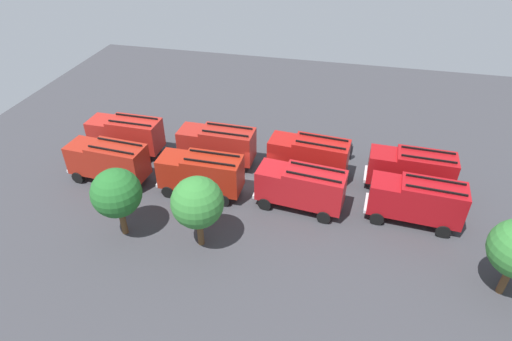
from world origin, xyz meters
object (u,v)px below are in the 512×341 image
Objects in this scene: fire_truck_5 at (301,186)px; traffic_cone_1 at (123,200)px; fire_truck_3 at (126,134)px; fire_truck_7 at (108,160)px; fire_truck_4 at (417,200)px; firefighter_1 at (319,150)px; firefighter_0 at (350,151)px; tree_2 at (197,203)px; traffic_cone_0 at (322,186)px; fire_truck_2 at (217,144)px; tree_3 at (116,193)px; fire_truck_6 at (201,173)px; fire_truck_1 at (309,155)px; fire_truck_0 at (411,169)px.

traffic_cone_1 is (14.57, 2.70, -1.87)m from fire_truck_5.
fire_truck_7 is at bearing 99.13° from fire_truck_3.
fire_truck_4 is 11.03m from firefighter_1.
fire_truck_4 is 12.90× the size of traffic_cone_1.
fire_truck_5 is 4.18× the size of firefighter_1.
fire_truck_4 reaches higher than firefighter_0.
fire_truck_4 is 1.27× the size of tree_2.
fire_truck_2 is at bearing -10.97° from traffic_cone_0.
tree_3 is (13.37, 13.68, 2.82)m from firefighter_1.
firefighter_0 is 0.31× the size of tree_3.
tree_3 reaches higher than fire_truck_4.
fire_truck_5 is at bearing 61.39° from traffic_cone_0.
fire_truck_6 is at bearing 92.03° from fire_truck_2.
firefighter_1 is 19.34m from tree_3.
traffic_cone_1 is (1.92, -3.35, -3.54)m from tree_3.
traffic_cone_1 is (15.30, 10.33, -0.72)m from firefighter_1.
fire_truck_7 is (17.00, 0.00, 0.00)m from fire_truck_5.
firefighter_0 is at bearing -130.70° from fire_truck_1.
firefighter_0 is 5.86m from traffic_cone_0.
firefighter_0 is 2.98m from firefighter_1.
fire_truck_5 is 8.96m from tree_2.
fire_truck_1 is 17.66m from fire_truck_3.
fire_truck_5 is at bearing 95.35° from fire_truck_1.
fire_truck_0 is 0.98× the size of fire_truck_5.
traffic_cone_1 is at bearing 20.01° from fire_truck_0.
fire_truck_1 reaches higher than firefighter_0.
traffic_cone_1 is (6.12, 2.72, -1.87)m from fire_truck_6.
fire_truck_3 is 8.12m from traffic_cone_1.
fire_truck_0 is 23.95m from tree_3.
fire_truck_7 is 9.88× the size of traffic_cone_0.
tree_3 is at bearing 20.80° from fire_truck_4.
tree_2 is (15.46, 6.17, 1.76)m from fire_truck_4.
fire_truck_0 and fire_truck_4 have the same top height.
fire_truck_4 is at bearing -178.44° from fire_truck_6.
tree_2 reaches higher than fire_truck_6.
fire_truck_1 is at bearing -139.48° from tree_3.
fire_truck_7 is at bearing 6.53° from fire_truck_5.
fire_truck_0 is at bearing -164.74° from fire_truck_6.
fire_truck_7 is at bearing 5.06° from fire_truck_4.
fire_truck_3 is 15.33m from tree_2.
traffic_cone_0 is at bearing -133.03° from tree_2.
fire_truck_5 is at bearing 164.56° from firefighter_0.
fire_truck_7 reaches higher than traffic_cone_1.
fire_truck_7 is 1.26× the size of tree_2.
firefighter_1 reaches higher than traffic_cone_1.
tree_2 is (15.33, 10.38, 1.76)m from fire_truck_0.
fire_truck_2 reaches higher than traffic_cone_0.
tree_2 is at bearing 152.52° from firefighter_0.
fire_truck_5 is 13.01× the size of traffic_cone_1.
fire_truck_4 is at bearing -171.42° from fire_truck_5.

